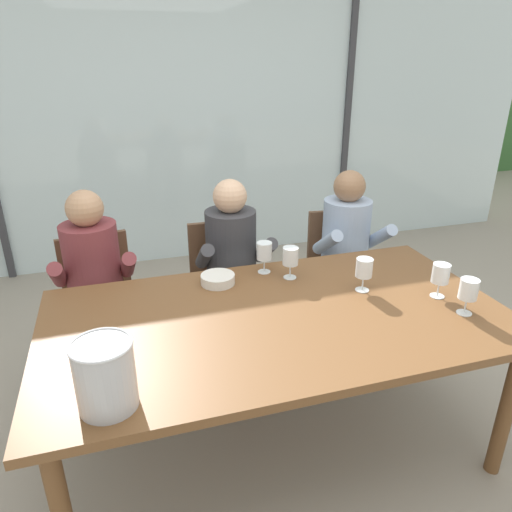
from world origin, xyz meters
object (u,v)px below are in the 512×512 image
object	(u,v)px
wine_glass_near_bucket	(441,274)
wine_glass_spare_empty	(264,252)
chair_left_of_center	(224,279)
person_maroon_top	(95,279)
ice_bucket_primary	(105,375)
chair_near_curtain	(101,296)
wine_glass_by_left_taster	(364,269)
dining_table	(278,328)
wine_glass_center_pour	(290,258)
tasting_bowl	(218,279)
person_pale_blue_shirt	(350,248)
person_charcoal_jacket	(234,262)
wine_glass_by_right_taster	(468,291)
chair_center	(339,264)

from	to	relation	value
wine_glass_near_bucket	wine_glass_spare_empty	size ratio (longest dim) A/B	1.00
chair_left_of_center	wine_glass_spare_empty	world-z (taller)	wine_glass_spare_empty
person_maroon_top	ice_bucket_primary	bearing A→B (deg)	-90.52
chair_near_curtain	wine_glass_by_left_taster	size ratio (longest dim) A/B	5.02
dining_table	wine_glass_center_pour	size ratio (longest dim) A/B	12.21
dining_table	tasting_bowl	world-z (taller)	tasting_bowl
person_pale_blue_shirt	wine_glass_spare_empty	world-z (taller)	person_pale_blue_shirt
tasting_bowl	person_charcoal_jacket	bearing A→B (deg)	65.95
person_pale_blue_shirt	chair_near_curtain	bearing A→B (deg)	176.68
dining_table	wine_glass_by_left_taster	world-z (taller)	wine_glass_by_left_taster
chair_left_of_center	tasting_bowl	size ratio (longest dim) A/B	4.91
wine_glass_by_left_taster	person_pale_blue_shirt	bearing A→B (deg)	66.38
chair_near_curtain	person_charcoal_jacket	bearing A→B (deg)	-17.21
person_maroon_top	wine_glass_by_right_taster	world-z (taller)	person_maroon_top
tasting_bowl	person_maroon_top	bearing A→B (deg)	144.47
chair_left_of_center	wine_glass_spare_empty	xyz separation A→B (m)	(0.11, -0.53, 0.39)
dining_table	person_maroon_top	xyz separation A→B (m)	(-0.83, 0.84, -0.03)
person_maroon_top	wine_glass_spare_empty	xyz separation A→B (m)	(0.91, -0.39, 0.21)
person_maroon_top	wine_glass_center_pour	distance (m)	1.15
chair_near_curtain	wine_glass_center_pour	world-z (taller)	wine_glass_center_pour
chair_left_of_center	wine_glass_by_right_taster	distance (m)	1.55
person_charcoal_jacket	chair_left_of_center	bearing A→B (deg)	106.26
chair_center	wine_glass_near_bucket	world-z (taller)	wine_glass_near_bucket
chair_center	person_maroon_top	world-z (taller)	person_maroon_top
chair_center	wine_glass_spare_empty	world-z (taller)	wine_glass_spare_empty
dining_table	wine_glass_spare_empty	size ratio (longest dim) A/B	12.21
wine_glass_by_left_taster	wine_glass_by_right_taster	bearing A→B (deg)	-45.63
chair_center	person_charcoal_jacket	bearing A→B (deg)	-163.04
chair_near_curtain	chair_left_of_center	bearing A→B (deg)	-7.40
ice_bucket_primary	wine_glass_by_right_taster	size ratio (longest dim) A/B	1.44
chair_near_curtain	wine_glass_near_bucket	xyz separation A→B (m)	(1.63, -1.03, 0.39)
dining_table	tasting_bowl	xyz separation A→B (m)	(-0.20, 0.39, 0.10)
ice_bucket_primary	wine_glass_near_bucket	size ratio (longest dim) A/B	1.44
person_charcoal_jacket	ice_bucket_primary	xyz separation A→B (m)	(-0.76, -1.25, 0.23)
wine_glass_center_pour	chair_left_of_center	bearing A→B (deg)	109.15
dining_table	wine_glass_by_right_taster	xyz separation A→B (m)	(0.83, -0.24, 0.19)
chair_center	person_charcoal_jacket	size ratio (longest dim) A/B	0.73
chair_left_of_center	ice_bucket_primary	bearing A→B (deg)	-115.61
person_maroon_top	wine_glass_spare_empty	world-z (taller)	person_maroon_top
wine_glass_by_right_taster	wine_glass_near_bucket	bearing A→B (deg)	94.88
chair_near_curtain	wine_glass_near_bucket	bearing A→B (deg)	-40.98
person_maroon_top	chair_center	bearing A→B (deg)	0.81
chair_near_curtain	wine_glass_by_left_taster	bearing A→B (deg)	-42.14
person_pale_blue_shirt	wine_glass_center_pour	bearing A→B (deg)	-140.50
chair_left_of_center	person_charcoal_jacket	size ratio (longest dim) A/B	0.73
dining_table	wine_glass_center_pour	distance (m)	0.44
person_maroon_top	wine_glass_center_pour	world-z (taller)	person_maroon_top
dining_table	wine_glass_by_right_taster	distance (m)	0.88
wine_glass_near_bucket	wine_glass_by_right_taster	distance (m)	0.18
person_maroon_top	wine_glass_spare_empty	bearing A→B (deg)	-26.83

